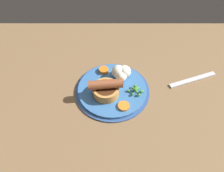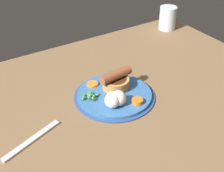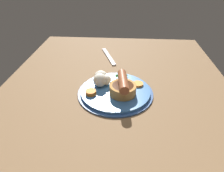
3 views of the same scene
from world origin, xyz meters
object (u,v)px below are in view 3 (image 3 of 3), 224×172
sausage_pudding (123,88)px  carrot_slice_2 (138,84)px  dinner_plate (116,92)px  fork (109,56)px  pea_pile (121,76)px  cauliflower_floret (102,79)px  carrot_slice_0 (91,92)px

sausage_pudding → carrot_slice_2: size_ratio=3.05×
dinner_plate → fork: dinner_plate is taller
fork → pea_pile: bearing=-2.8°
sausage_pudding → pea_pile: bearing=-1.9°
fork → sausage_pudding: bearing=-7.0°
cauliflower_floret → carrot_slice_0: 6.74cm
sausage_pudding → fork: 31.34cm
carrot_slice_2 → cauliflower_floret: bearing=-87.9°
pea_pile → carrot_slice_2: pea_pile is taller
cauliflower_floret → carrot_slice_2: bearing=92.1°
sausage_pudding → carrot_slice_2: (-5.81, 5.03, -2.08)cm
fork → dinner_plate: bearing=-10.1°
carrot_slice_0 → fork: (-30.96, 2.93, -1.73)cm
dinner_plate → sausage_pudding: sausage_pudding is taller
dinner_plate → carrot_slice_2: carrot_slice_2 is taller
dinner_plate → pea_pile: 7.89cm
fork → cauliflower_floret: bearing=-20.5°
sausage_pudding → pea_pile: size_ratio=1.98×
sausage_pudding → cauliflower_floret: size_ratio=1.64×
sausage_pudding → carrot_slice_0: size_ratio=3.26×
dinner_plate → carrot_slice_0: carrot_slice_0 is taller
sausage_pudding → fork: size_ratio=0.60×
pea_pile → cauliflower_floret: cauliflower_floret is taller
sausage_pudding → cauliflower_floret: 9.03cm
cauliflower_floret → dinner_plate: bearing=59.5°
dinner_plate → cauliflower_floret: bearing=-120.5°
carrot_slice_0 → carrot_slice_2: 16.32cm
carrot_slice_2 → pea_pile: bearing=-125.4°
dinner_plate → cauliflower_floret: (-3.01, -5.11, 2.98)cm
carrot_slice_0 → carrot_slice_2: bearing=113.2°
dinner_plate → sausage_pudding: bearing=42.5°
cauliflower_floret → fork: size_ratio=0.36×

